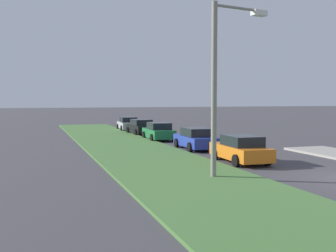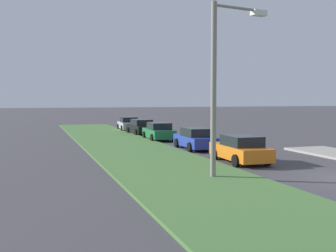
% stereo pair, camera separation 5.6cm
% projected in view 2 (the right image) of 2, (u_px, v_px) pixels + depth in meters
% --- Properties ---
extents(grass_median, '(60.00, 6.00, 0.12)m').
position_uv_depth(grass_median, '(143.00, 155.00, 24.49)').
color(grass_median, '#477238').
rests_on(grass_median, ground).
extents(parked_car_orange, '(4.35, 2.11, 1.47)m').
position_uv_depth(parked_car_orange, '(240.00, 149.00, 22.03)').
color(parked_car_orange, orange).
rests_on(parked_car_orange, ground).
extents(parked_car_blue, '(4.34, 2.09, 1.47)m').
position_uv_depth(parked_car_blue, '(196.00, 139.00, 27.77)').
color(parked_car_blue, '#23389E').
rests_on(parked_car_blue, ground).
extents(parked_car_green, '(4.35, 2.12, 1.47)m').
position_uv_depth(parked_car_green, '(159.00, 132.00, 34.00)').
color(parked_car_green, '#1E6B38').
rests_on(parked_car_green, ground).
extents(parked_car_black, '(4.38, 2.18, 1.47)m').
position_uv_depth(parked_car_black, '(141.00, 127.00, 39.34)').
color(parked_car_black, black).
rests_on(parked_car_black, ground).
extents(parked_car_silver, '(4.40, 2.21, 1.47)m').
position_uv_depth(parked_car_silver, '(128.00, 124.00, 44.42)').
color(parked_car_silver, '#B2B5BA').
rests_on(parked_car_silver, ground).
extents(streetlight, '(0.77, 2.86, 7.50)m').
position_uv_depth(streetlight, '(221.00, 76.00, 17.35)').
color(streetlight, gray).
rests_on(streetlight, ground).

